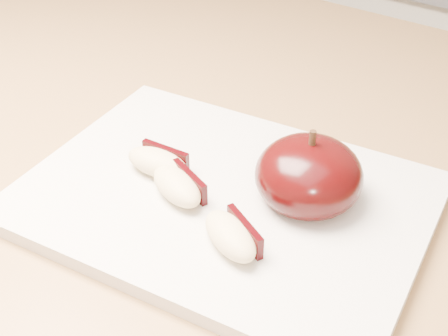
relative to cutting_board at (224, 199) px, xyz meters
The scene contains 6 objects.
back_cabinet 0.93m from the cutting_board, 92.26° to the left, with size 2.40×0.62×0.94m.
cutting_board is the anchor object (origin of this frame).
apple_half 0.07m from the cutting_board, 31.35° to the left, with size 0.09×0.09×0.07m.
apple_wedge_a 0.06m from the cutting_board, behind, with size 0.06×0.03×0.02m.
apple_wedge_b 0.04m from the cutting_board, 139.62° to the right, with size 0.06×0.05×0.02m.
apple_wedge_c 0.06m from the cutting_board, 49.26° to the right, with size 0.06×0.05×0.02m.
Camera 1 is at (0.26, 0.06, 1.23)m, focal length 50.00 mm.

